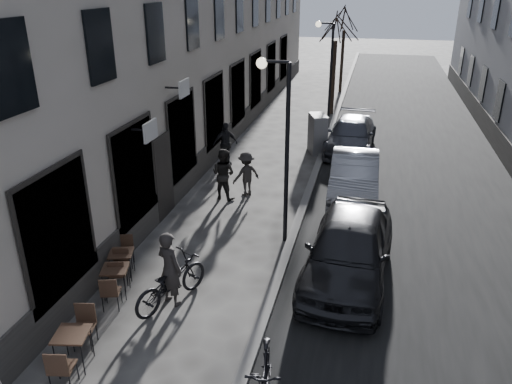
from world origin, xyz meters
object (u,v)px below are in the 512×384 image
at_px(bistro_set_b, 116,278).
at_px(pedestrian_mid, 246,174).
at_px(car_near, 349,249).
at_px(streetlamp_near, 281,134).
at_px(car_mid, 354,176).
at_px(streetlamp_far, 328,64).
at_px(bistro_set_a, 73,346).
at_px(car_far, 351,135).
at_px(pedestrian_near, 223,174).
at_px(pedestrian_far, 225,144).
at_px(utility_cabinet, 317,134).
at_px(tree_far, 345,17).
at_px(tree_near, 337,25).
at_px(bistro_set_c, 122,262).
at_px(moped, 265,383).
at_px(bicycle, 171,282).

height_order(bistro_set_b, pedestrian_mid, pedestrian_mid).
bearing_deg(car_near, bistro_set_b, -155.32).
relative_size(streetlamp_near, car_mid, 1.14).
bearing_deg(streetlamp_near, streetlamp_far, 90.00).
height_order(streetlamp_near, bistro_set_a, streetlamp_near).
relative_size(bistro_set_a, car_far, 0.33).
bearing_deg(bistro_set_b, pedestrian_near, 66.22).
xyz_separation_m(pedestrian_far, car_near, (5.32, -7.28, -0.03)).
relative_size(streetlamp_far, car_mid, 1.14).
bearing_deg(utility_cabinet, car_near, -99.46).
bearing_deg(tree_far, streetlamp_near, -90.20).
xyz_separation_m(tree_near, pedestrian_mid, (-1.78, -12.09, -3.89)).
distance_m(tree_far, bistro_set_a, 27.35).
bearing_deg(bistro_set_c, pedestrian_mid, 55.63).
relative_size(bistro_set_b, pedestrian_far, 0.87).
relative_size(streetlamp_far, moped, 2.52).
bearing_deg(moped, pedestrian_near, 103.07).
relative_size(utility_cabinet, bicycle, 0.78).
distance_m(streetlamp_far, car_mid, 8.91).
xyz_separation_m(utility_cabinet, car_mid, (1.78, -4.46, -0.09)).
bearing_deg(pedestrian_mid, moped, 62.05).
relative_size(utility_cabinet, pedestrian_far, 0.96).
bearing_deg(car_near, tree_far, 99.01).
height_order(bistro_set_a, pedestrian_far, pedestrian_far).
xyz_separation_m(tree_far, car_mid, (1.81, -17.37, -3.93)).
distance_m(car_near, car_far, 10.29).
xyz_separation_m(bistro_set_b, pedestrian_mid, (1.51, 6.44, 0.34)).
bearing_deg(pedestrian_far, car_far, -3.65).
bearing_deg(streetlamp_near, car_mid, 62.68).
distance_m(bistro_set_b, bistro_set_c, 0.76).
relative_size(streetlamp_far, bistro_set_a, 3.24).
distance_m(utility_cabinet, car_near, 9.84).
bearing_deg(bistro_set_a, bistro_set_b, 87.07).
distance_m(bistro_set_c, car_far, 12.53).
bearing_deg(moped, bicycle, 128.92).
bearing_deg(bicycle, car_far, -80.60).
height_order(tree_near, bicycle, tree_near).
bearing_deg(streetlamp_far, bistro_set_c, -103.07).
height_order(streetlamp_far, tree_far, tree_far).
bearing_deg(car_mid, pedestrian_mid, -170.20).
relative_size(pedestrian_far, moped, 0.85).
relative_size(bistro_set_c, bicycle, 0.68).
bearing_deg(bistro_set_b, utility_cabinet, 58.10).
bearing_deg(moped, bistro_set_c, 134.80).
distance_m(bicycle, pedestrian_far, 9.37).
xyz_separation_m(tree_far, moped, (0.85, -27.10, -4.06)).
height_order(bicycle, car_near, car_near).
relative_size(pedestrian_near, pedestrian_far, 1.02).
height_order(streetlamp_near, pedestrian_near, streetlamp_near).
relative_size(streetlamp_far, bicycle, 2.41).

